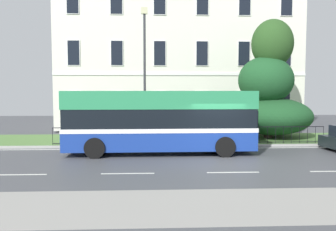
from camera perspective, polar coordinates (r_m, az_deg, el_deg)
ground_plane at (r=16.13m, az=8.47°, el=-7.08°), size 60.00×56.00×0.18m
georgian_townhouse at (r=30.92m, az=1.37°, el=12.05°), size 19.13×10.21×14.38m
iron_verge_railing at (r=19.29m, az=3.71°, el=-3.26°), size 15.21×0.04×0.97m
evergreen_tree at (r=22.84m, az=16.47°, el=3.59°), size 5.08×5.08×7.44m
single_decker_bus at (r=17.06m, az=-1.34°, el=-0.83°), size 9.25×2.69×3.10m
street_lamp_post at (r=20.15m, az=-3.89°, el=8.05°), size 0.36×0.24×7.72m
litter_bin at (r=19.97m, az=7.01°, el=-2.77°), size 0.47×0.47×1.18m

